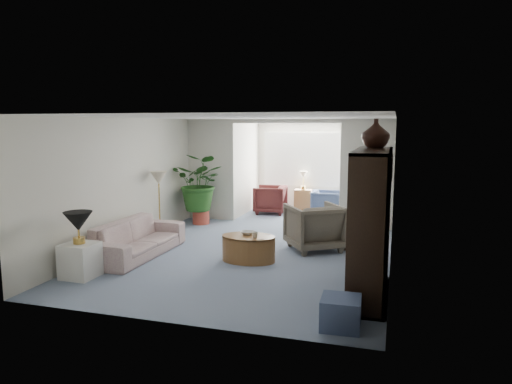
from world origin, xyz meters
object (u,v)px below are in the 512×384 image
(sunroom_chair_maroon, at_px, (270,199))
(cabinet_urn, at_px, (376,133))
(sunroom_chair_blue, at_px, (326,203))
(coffee_bowl, at_px, (247,233))
(floor_lamp, at_px, (159,178))
(sunroom_table, at_px, (303,200))
(table_lamp, at_px, (78,221))
(wingback_chair, at_px, (314,227))
(plant_pot, at_px, (201,217))
(framed_picture, at_px, (391,167))
(sofa, at_px, (137,238))
(coffee_cup, at_px, (255,235))
(entertainment_cabinet, at_px, (371,224))
(coffee_table, at_px, (248,248))
(end_table, at_px, (80,260))
(ottoman, at_px, (341,313))
(side_table_dark, at_px, (353,233))

(sunroom_chair_maroon, bearing_deg, cabinet_urn, 26.45)
(sunroom_chair_blue, bearing_deg, coffee_bowl, 166.48)
(floor_lamp, relative_size, sunroom_chair_maroon, 0.44)
(coffee_bowl, bearing_deg, sunroom_table, 89.87)
(table_lamp, relative_size, wingback_chair, 0.45)
(sunroom_chair_maroon, bearing_deg, plant_pot, -38.41)
(framed_picture, bearing_deg, sofa, -174.86)
(coffee_cup, height_order, entertainment_cabinet, entertainment_cabinet)
(floor_lamp, distance_m, cabinet_urn, 4.97)
(framed_picture, bearing_deg, coffee_table, -176.50)
(table_lamp, xyz_separation_m, coffee_cup, (2.40, 1.50, -0.39))
(sofa, height_order, sunroom_table, sofa)
(coffee_cup, bearing_deg, sunroom_chair_maroon, 101.67)
(framed_picture, height_order, coffee_cup, framed_picture)
(cabinet_urn, bearing_deg, plant_pot, 142.13)
(floor_lamp, bearing_deg, sofa, -77.15)
(framed_picture, xyz_separation_m, sunroom_chair_blue, (-1.63, 4.30, -1.36))
(end_table, xyz_separation_m, table_lamp, (0.00, 0.00, 0.62))
(sofa, xyz_separation_m, cabinet_urn, (4.16, -0.33, 1.92))
(framed_picture, height_order, sunroom_chair_maroon, framed_picture)
(cabinet_urn, xyz_separation_m, plant_pot, (-4.15, 3.23, -2.09))
(coffee_table, height_order, coffee_cup, coffee_cup)
(wingback_chair, xyz_separation_m, ottoman, (0.89, -3.39, -0.26))
(floor_lamp, height_order, wingback_chair, floor_lamp)
(wingback_chair, distance_m, sunroom_table, 4.22)
(coffee_table, bearing_deg, sunroom_chair_blue, 80.89)
(floor_lamp, distance_m, wingback_chair, 3.46)
(coffee_bowl, distance_m, wingback_chair, 1.42)
(coffee_bowl, xyz_separation_m, side_table_dark, (1.72, 1.29, -0.19))
(side_table_dark, relative_size, plant_pot, 1.46)
(table_lamp, height_order, side_table_dark, table_lamp)
(wingback_chair, relative_size, sunroom_chair_maroon, 1.18)
(floor_lamp, xyz_separation_m, plant_pot, (0.35, 1.39, -1.09))
(coffee_bowl, xyz_separation_m, coffee_cup, (0.20, -0.20, 0.02))
(coffee_bowl, height_order, side_table_dark, side_table_dark)
(cabinet_urn, relative_size, sunroom_chair_blue, 0.56)
(floor_lamp, height_order, entertainment_cabinet, entertainment_cabinet)
(end_table, relative_size, coffee_bowl, 2.35)
(table_lamp, xyz_separation_m, sunroom_chair_blue, (2.96, 6.04, -0.55))
(coffee_cup, relative_size, entertainment_cabinet, 0.05)
(end_table, height_order, plant_pot, end_table)
(framed_picture, relative_size, sunroom_chair_maroon, 0.61)
(coffee_table, height_order, sunroom_chair_maroon, sunroom_chair_maroon)
(wingback_chair, bearing_deg, coffee_cup, 22.41)
(wingback_chair, height_order, ottoman, wingback_chair)
(entertainment_cabinet, height_order, sunroom_table, entertainment_cabinet)
(coffee_bowl, relative_size, side_table_dark, 0.39)
(coffee_cup, distance_m, wingback_chair, 1.45)
(framed_picture, xyz_separation_m, end_table, (-4.59, -1.75, -1.43))
(side_table_dark, bearing_deg, coffee_cup, -135.53)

